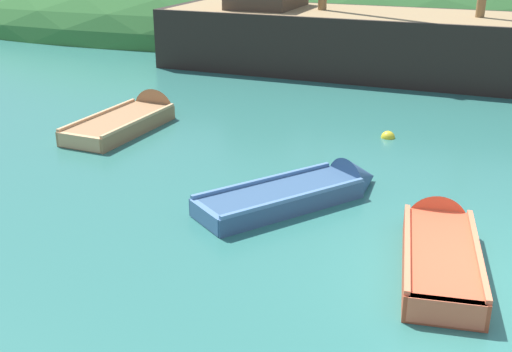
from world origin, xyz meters
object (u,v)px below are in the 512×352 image
rowboat_near_dock (439,249)px  buoy_yellow (388,138)px  sailing_ship (383,51)px  rowboat_center (135,120)px  rowboat_outer_left (307,194)px

rowboat_near_dock → buoy_yellow: size_ratio=10.62×
sailing_ship → rowboat_near_dock: (0.64, -13.18, -0.63)m
rowboat_center → buoy_yellow: bearing=-76.0°
rowboat_near_dock → sailing_ship: bearing=5.9°
rowboat_near_dock → buoy_yellow: 5.94m
sailing_ship → rowboat_near_dock: size_ratio=5.20×
rowboat_near_dock → rowboat_outer_left: size_ratio=1.00×
sailing_ship → rowboat_near_dock: sailing_ship is taller
rowboat_outer_left → rowboat_center: bearing=96.9°
rowboat_outer_left → buoy_yellow: size_ratio=10.60×
rowboat_near_dock → buoy_yellow: (-0.61, 5.90, -0.14)m
rowboat_center → rowboat_outer_left: bearing=-115.9°
rowboat_near_dock → rowboat_center: 9.17m
rowboat_outer_left → buoy_yellow: (1.59, 4.01, -0.11)m
rowboat_center → rowboat_outer_left: size_ratio=1.15×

